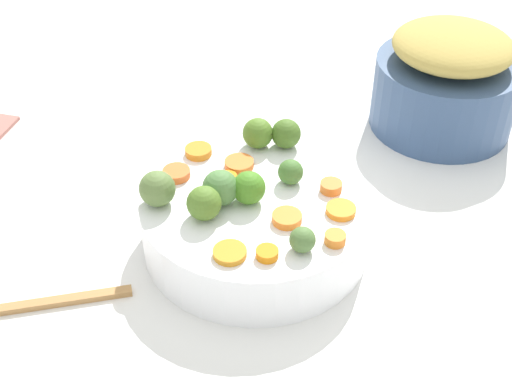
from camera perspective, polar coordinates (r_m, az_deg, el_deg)
name	(u,v)px	position (r m, az deg, el deg)	size (l,w,h in m)	color
tabletop	(261,242)	(0.89, 0.40, -4.19)	(2.40, 2.40, 0.02)	white
serving_bowl_carrots	(256,221)	(0.85, 0.00, -2.41)	(0.28, 0.28, 0.07)	white
metal_pot	(444,94)	(1.10, 15.37, 7.87)	(0.22, 0.22, 0.11)	#354D74
stuffing_mound	(453,45)	(1.06, 16.11, 11.65)	(0.18, 0.18, 0.05)	tan
carrot_slice_0	(335,238)	(0.77, 6.61, -3.86)	(0.02, 0.02, 0.01)	orange
carrot_slice_1	(239,164)	(0.88, -1.41, 2.36)	(0.04, 0.04, 0.01)	orange
carrot_slice_2	(227,178)	(0.86, -2.39, 1.18)	(0.02, 0.02, 0.01)	orange
carrot_slice_3	(176,173)	(0.87, -6.65, 1.56)	(0.03, 0.03, 0.01)	orange
carrot_slice_4	(267,253)	(0.75, 0.94, -5.14)	(0.03, 0.03, 0.01)	orange
carrot_slice_5	(331,187)	(0.84, 6.27, 0.45)	(0.03, 0.03, 0.01)	orange
carrot_slice_6	(230,253)	(0.75, -2.20, -5.08)	(0.04, 0.04, 0.01)	orange
carrot_slice_7	(198,151)	(0.90, -4.82, 3.41)	(0.04, 0.04, 0.01)	orange
carrot_slice_8	(341,210)	(0.81, 7.08, -1.49)	(0.04, 0.04, 0.01)	orange
carrot_slice_9	(287,218)	(0.79, 2.59, -2.18)	(0.04, 0.04, 0.01)	orange
brussels_sprout_0	(302,240)	(0.75, 3.89, -3.98)	(0.03, 0.03, 0.03)	#52763B
brussels_sprout_1	(204,203)	(0.79, -4.35, -0.94)	(0.04, 0.04, 0.04)	#53782A
brussels_sprout_2	(220,187)	(0.81, -3.03, 0.45)	(0.04, 0.04, 0.04)	#507F41
brussels_sprout_3	(157,189)	(0.82, -8.22, 0.28)	(0.04, 0.04, 0.04)	#5E793F
brussels_sprout_4	(286,134)	(0.91, 2.52, 4.88)	(0.04, 0.04, 0.04)	#476B25
brussels_sprout_5	(291,172)	(0.84, 2.90, 1.68)	(0.03, 0.03, 0.03)	#477332
brussels_sprout_6	(258,133)	(0.91, 0.15, 4.92)	(0.04, 0.04, 0.04)	#527927
brussels_sprout_7	(249,188)	(0.81, -0.61, 0.36)	(0.04, 0.04, 0.04)	#478423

